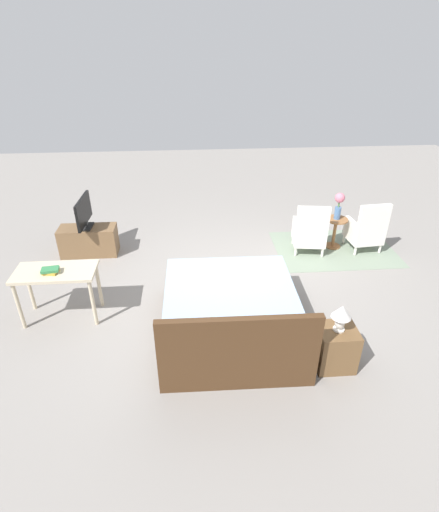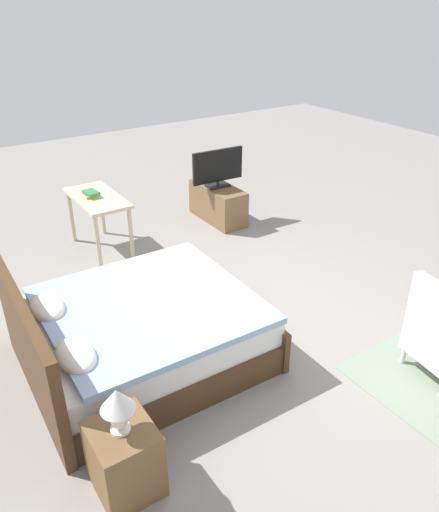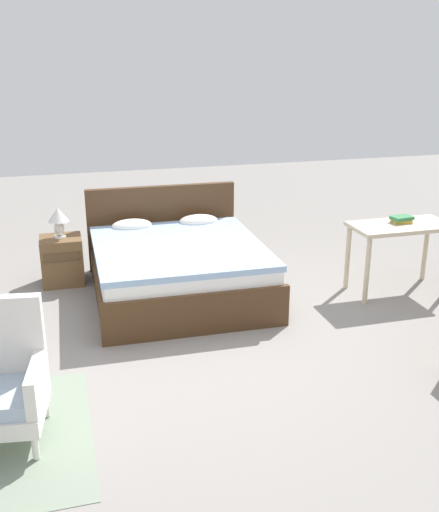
{
  "view_description": "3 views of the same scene",
  "coord_description": "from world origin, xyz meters",
  "px_view_note": "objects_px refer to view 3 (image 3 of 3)",
  "views": [
    {
      "loc": [
        0.48,
        5.18,
        3.45
      ],
      "look_at": [
        0.09,
        0.21,
        0.61
      ],
      "focal_mm": 28.0,
      "sensor_mm": 36.0,
      "label": 1
    },
    {
      "loc": [
        -3.34,
        2.54,
        2.95
      ],
      "look_at": [
        0.21,
        0.19,
        0.69
      ],
      "focal_mm": 35.0,
      "sensor_mm": 36.0,
      "label": 2
    },
    {
      "loc": [
        -1.11,
        -4.55,
        2.45
      ],
      "look_at": [
        0.12,
        -0.1,
        0.84
      ],
      "focal_mm": 42.0,
      "sensor_mm": 36.0,
      "label": 3
    }
  ],
  "objects_px": {
    "vanity_desk": "(400,234)",
    "bed": "(177,267)",
    "nightstand": "(62,260)",
    "armchair_by_window_right": "(2,384)",
    "table_lamp": "(58,218)",
    "book_stack": "(402,219)"
  },
  "relations": [
    {
      "from": "vanity_desk",
      "to": "book_stack",
      "type": "relative_size",
      "value": 4.52
    },
    {
      "from": "bed",
      "to": "book_stack",
      "type": "height_order",
      "value": "bed"
    },
    {
      "from": "armchair_by_window_right",
      "to": "table_lamp",
      "type": "relative_size",
      "value": 2.79
    },
    {
      "from": "table_lamp",
      "to": "vanity_desk",
      "type": "relative_size",
      "value": 0.32
    },
    {
      "from": "bed",
      "to": "book_stack",
      "type": "relative_size",
      "value": 8.67
    },
    {
      "from": "armchair_by_window_right",
      "to": "vanity_desk",
      "type": "xyz_separation_m",
      "value": [
        3.83,
        1.55,
        0.24
      ]
    },
    {
      "from": "armchair_by_window_right",
      "to": "nightstand",
      "type": "relative_size",
      "value": 1.77
    },
    {
      "from": "nightstand",
      "to": "table_lamp",
      "type": "height_order",
      "value": "table_lamp"
    },
    {
      "from": "bed",
      "to": "table_lamp",
      "type": "relative_size",
      "value": 6.04
    },
    {
      "from": "vanity_desk",
      "to": "bed",
      "type": "bearing_deg",
      "value": 166.39
    },
    {
      "from": "vanity_desk",
      "to": "book_stack",
      "type": "xyz_separation_m",
      "value": [
        0.03,
        0.05,
        0.14
      ]
    },
    {
      "from": "bed",
      "to": "armchair_by_window_right",
      "type": "distance_m",
      "value": 2.62
    },
    {
      "from": "table_lamp",
      "to": "book_stack",
      "type": "bearing_deg",
      "value": -18.19
    },
    {
      "from": "table_lamp",
      "to": "armchair_by_window_right",
      "type": "bearing_deg",
      "value": -99.25
    },
    {
      "from": "armchair_by_window_right",
      "to": "book_stack",
      "type": "height_order",
      "value": "armchair_by_window_right"
    },
    {
      "from": "nightstand",
      "to": "vanity_desk",
      "type": "xyz_separation_m",
      "value": [
        3.39,
        -1.18,
        0.37
      ]
    },
    {
      "from": "bed",
      "to": "vanity_desk",
      "type": "xyz_separation_m",
      "value": [
        2.25,
        -0.54,
        0.33
      ]
    },
    {
      "from": "bed",
      "to": "nightstand",
      "type": "bearing_deg",
      "value": 151.01
    },
    {
      "from": "bed",
      "to": "table_lamp",
      "type": "bearing_deg",
      "value": 150.98
    },
    {
      "from": "table_lamp",
      "to": "nightstand",
      "type": "bearing_deg",
      "value": -90.0
    },
    {
      "from": "armchair_by_window_right",
      "to": "nightstand",
      "type": "bearing_deg",
      "value": 80.75
    },
    {
      "from": "table_lamp",
      "to": "book_stack",
      "type": "relative_size",
      "value": 1.44
    }
  ]
}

